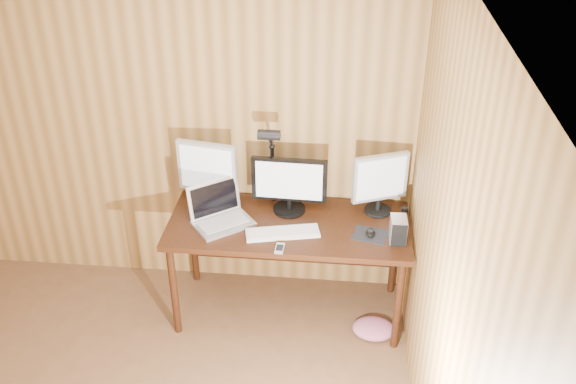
% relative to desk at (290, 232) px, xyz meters
% --- Properties ---
extents(room_shell, '(4.00, 4.00, 4.00)m').
position_rel_desk_xyz_m(room_shell, '(-0.93, -1.70, 0.62)').
color(room_shell, brown).
rests_on(room_shell, ground).
extents(desk, '(1.60, 0.70, 0.75)m').
position_rel_desk_xyz_m(desk, '(0.00, 0.00, 0.00)').
color(desk, black).
rests_on(desk, floor).
extents(monitor_center, '(0.51, 0.22, 0.40)m').
position_rel_desk_xyz_m(monitor_center, '(-0.01, 0.09, 0.33)').
color(monitor_center, black).
rests_on(monitor_center, desk).
extents(monitor_left, '(0.42, 0.20, 0.47)m').
position_rel_desk_xyz_m(monitor_left, '(-0.57, 0.12, 0.38)').
color(monitor_left, black).
rests_on(monitor_left, desk).
extents(monitor_right, '(0.37, 0.18, 0.43)m').
position_rel_desk_xyz_m(monitor_right, '(0.59, 0.13, 0.35)').
color(monitor_right, black).
rests_on(monitor_right, desk).
extents(laptop, '(0.46, 0.45, 0.26)m').
position_rel_desk_xyz_m(laptop, '(-0.46, -0.09, 0.19)').
color(laptop, silver).
rests_on(laptop, desk).
extents(keyboard, '(0.49, 0.24, 0.02)m').
position_rel_desk_xyz_m(keyboard, '(-0.03, -0.20, 0.13)').
color(keyboard, white).
rests_on(keyboard, desk).
extents(mousepad, '(0.25, 0.22, 0.00)m').
position_rel_desk_xyz_m(mousepad, '(0.54, -0.16, 0.12)').
color(mousepad, black).
rests_on(mousepad, desk).
extents(mouse, '(0.08, 0.11, 0.04)m').
position_rel_desk_xyz_m(mouse, '(0.54, -0.16, 0.14)').
color(mouse, black).
rests_on(mouse, mousepad).
extents(hard_drive, '(0.10, 0.15, 0.16)m').
position_rel_desk_xyz_m(hard_drive, '(0.71, -0.20, 0.20)').
color(hard_drive, silver).
rests_on(hard_drive, desk).
extents(phone, '(0.06, 0.11, 0.01)m').
position_rel_desk_xyz_m(phone, '(-0.03, -0.37, 0.13)').
color(phone, silver).
rests_on(phone, desk).
extents(speaker, '(0.05, 0.05, 0.11)m').
position_rel_desk_xyz_m(speaker, '(0.76, 0.02, 0.18)').
color(speaker, black).
rests_on(speaker, desk).
extents(desk_lamp, '(0.15, 0.21, 0.64)m').
position_rel_desk_xyz_m(desk_lamp, '(-0.14, 0.16, 0.51)').
color(desk_lamp, black).
rests_on(desk_lamp, desk).
extents(fabric_pile, '(0.31, 0.26, 0.09)m').
position_rel_desk_xyz_m(fabric_pile, '(0.60, -0.26, -0.58)').
color(fabric_pile, '#BD5B77').
rests_on(fabric_pile, floor).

